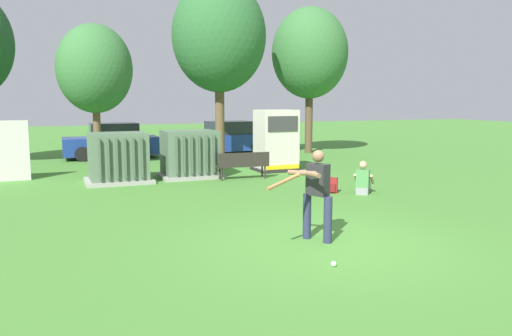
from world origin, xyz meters
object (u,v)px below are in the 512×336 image
transformer_mid_west (190,155)px  sports_ball (334,264)px  parked_car_leftmost (112,142)px  backpack (332,185)px  seated_spectator (363,181)px  parked_car_left_of_center (227,139)px  transformer_west (118,158)px  park_bench (243,164)px  batter (316,191)px  generator_enclosure (276,141)px

transformer_mid_west → sports_ball: size_ratio=23.33×
transformer_mid_west → parked_car_leftmost: same height
transformer_mid_west → backpack: size_ratio=4.77×
parked_car_leftmost → seated_spectator: bearing=-64.9°
seated_spectator → parked_car_left_of_center: parked_car_left_of_center is taller
transformer_west → backpack: transformer_west is taller
seated_spectator → parked_car_left_of_center: size_ratio=0.22×
transformer_mid_west → seated_spectator: bearing=-52.8°
seated_spectator → sports_ball: bearing=-127.9°
backpack → parked_car_left_of_center: 11.43m
transformer_west → park_bench: (3.99, -0.90, -0.25)m
park_bench → parked_car_leftmost: 8.82m
park_bench → parked_car_left_of_center: 8.35m
parked_car_leftmost → transformer_mid_west: bearing=-75.4°
seated_spectator → backpack: seated_spectator is taller
batter → seated_spectator: size_ratio=1.81×
transformer_mid_west → batter: (0.12, -8.80, 0.19)m
transformer_west → park_bench: 4.10m
transformer_west → transformer_mid_west: bearing=5.5°
transformer_mid_west → parked_car_leftmost: (-1.83, 7.00, -0.04)m
transformer_west → generator_enclosure: size_ratio=0.91×
transformer_west → parked_car_left_of_center: size_ratio=0.49×
batter → sports_ball: size_ratio=19.33×
transformer_west → seated_spectator: 7.82m
sports_ball → parked_car_leftmost: 17.33m
transformer_west → generator_enclosure: bearing=6.4°
park_bench → backpack: (1.48, -3.35, -0.32)m
batter → backpack: bearing=56.1°
park_bench → backpack: park_bench is taller
park_bench → parked_car_leftmost: (-3.37, 8.14, 0.22)m
park_bench → seated_spectator: seated_spectator is taller
transformer_mid_west → parked_car_left_of_center: 7.86m
transformer_west → backpack: (5.47, -4.25, -0.57)m
transformer_west → batter: bearing=-73.3°
batter → backpack: (2.90, 4.32, -0.76)m
transformer_mid_west → park_bench: 1.94m
transformer_west → park_bench: size_ratio=1.16×
transformer_west → parked_car_leftmost: bearing=85.1°
sports_ball → backpack: backpack is taller
generator_enclosure → batter: 9.83m
batter → sports_ball: 1.77m
park_bench → seated_spectator: (2.22, -3.83, -0.16)m
generator_enclosure → batter: size_ratio=1.32×
batter → parked_car_leftmost: bearing=97.0°
backpack → parked_car_left_of_center: bearing=86.4°
parked_car_left_of_center → seated_spectator: bearing=-89.9°
batter → seated_spectator: bearing=46.4°
transformer_mid_west → batter: bearing=-89.2°
backpack → sports_ball: bearing=-120.2°
transformer_mid_west → seated_spectator: (3.77, -4.97, -0.41)m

